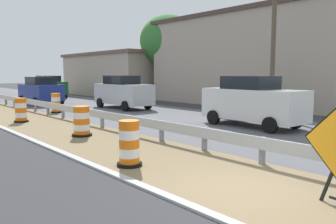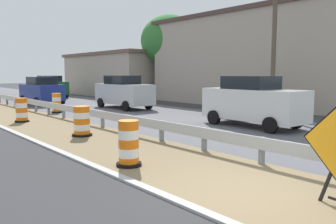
# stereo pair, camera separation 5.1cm
# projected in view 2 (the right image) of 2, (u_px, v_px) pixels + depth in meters

# --- Properties ---
(ground_plane) EXTENTS (160.00, 160.00, 0.00)m
(ground_plane) POSITION_uv_depth(u_px,v_px,m) (242.00, 193.00, 6.65)
(ground_plane) COLOR #333335
(median_dirt_strip) EXTENTS (3.47, 120.00, 0.01)m
(median_dirt_strip) POSITION_uv_depth(u_px,v_px,m) (258.00, 187.00, 6.99)
(median_dirt_strip) COLOR #7F6B4C
(median_dirt_strip) RESTS_ON ground
(curb_near_edge) EXTENTS (0.20, 120.00, 0.11)m
(curb_near_edge) POSITION_uv_depth(u_px,v_px,m) (194.00, 210.00, 5.81)
(curb_near_edge) COLOR #ADADA8
(curb_near_edge) RESTS_ON ground
(guardrail_median) EXTENTS (0.18, 54.23, 0.71)m
(guardrail_median) POSITION_uv_depth(u_px,v_px,m) (203.00, 134.00, 10.16)
(guardrail_median) COLOR #ADB2B7
(guardrail_median) RESTS_ON ground
(traffic_barrel_nearest) EXTENTS (0.63, 0.63, 1.15)m
(traffic_barrel_nearest) POSITION_uv_depth(u_px,v_px,m) (129.00, 145.00, 8.52)
(traffic_barrel_nearest) COLOR orange
(traffic_barrel_nearest) RESTS_ON ground
(traffic_barrel_close) EXTENTS (0.74, 0.74, 1.11)m
(traffic_barrel_close) POSITION_uv_depth(u_px,v_px,m) (82.00, 122.00, 12.61)
(traffic_barrel_close) COLOR orange
(traffic_barrel_close) RESTS_ON ground
(traffic_barrel_mid) EXTENTS (0.66, 0.66, 1.15)m
(traffic_barrel_mid) POSITION_uv_depth(u_px,v_px,m) (22.00, 111.00, 16.22)
(traffic_barrel_mid) COLOR orange
(traffic_barrel_mid) RESTS_ON ground
(traffic_barrel_far) EXTENTS (0.63, 0.63, 1.15)m
(traffic_barrel_far) POSITION_uv_depth(u_px,v_px,m) (57.00, 104.00, 20.09)
(traffic_barrel_far) COLOR orange
(traffic_barrel_far) RESTS_ON ground
(car_trailing_near_lane) EXTENTS (2.16, 4.09, 2.08)m
(car_trailing_near_lane) POSITION_uv_depth(u_px,v_px,m) (50.00, 87.00, 32.48)
(car_trailing_near_lane) COLOR #195128
(car_trailing_near_lane) RESTS_ON ground
(car_mid_far_lane) EXTENTS (2.11, 4.63, 2.19)m
(car_mid_far_lane) POSITION_uv_depth(u_px,v_px,m) (253.00, 101.00, 14.82)
(car_mid_far_lane) COLOR silver
(car_mid_far_lane) RESTS_ON ground
(car_trailing_far_lane) EXTENTS (2.21, 4.11, 2.05)m
(car_trailing_far_lane) POSITION_uv_depth(u_px,v_px,m) (42.00, 91.00, 25.35)
(car_trailing_far_lane) COLOR navy
(car_trailing_far_lane) RESTS_ON ground
(car_distant_a) EXTENTS (1.96, 4.69, 2.17)m
(car_distant_a) POSITION_uv_depth(u_px,v_px,m) (124.00, 92.00, 22.50)
(car_distant_a) COLOR silver
(car_distant_a) RESTS_ON ground
(roadside_shop_near) EXTENTS (7.10, 15.98, 6.68)m
(roadside_shop_near) POSITION_uv_depth(u_px,v_px,m) (254.00, 59.00, 25.70)
(roadside_shop_near) COLOR #AD9E8E
(roadside_shop_near) RESTS_ON ground
(roadside_shop_far) EXTENTS (8.05, 13.63, 4.40)m
(roadside_shop_far) POSITION_uv_depth(u_px,v_px,m) (125.00, 74.00, 36.69)
(roadside_shop_far) COLOR #AD9E8E
(roadside_shop_far) RESTS_ON ground
(utility_pole_near) EXTENTS (0.24, 1.80, 8.94)m
(utility_pole_near) POSITION_uv_depth(u_px,v_px,m) (274.00, 28.00, 17.75)
(utility_pole_near) COLOR brown
(utility_pole_near) RESTS_ON ground
(bush_roadside) EXTENTS (2.62, 2.62, 1.44)m
(bush_roadside) POSITION_uv_depth(u_px,v_px,m) (239.00, 103.00, 18.52)
(bush_roadside) COLOR #1E4C23
(bush_roadside) RESTS_ON ground
(tree_roadside) EXTENTS (5.13, 5.13, 7.54)m
(tree_roadside) POSITION_uv_depth(u_px,v_px,m) (169.00, 41.00, 30.75)
(tree_roadside) COLOR brown
(tree_roadside) RESTS_ON ground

